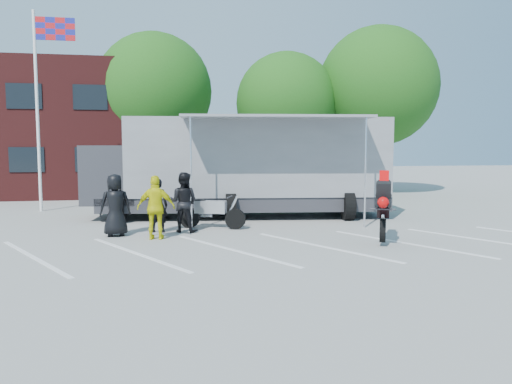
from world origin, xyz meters
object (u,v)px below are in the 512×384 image
object	(u,v)px
tree_right	(378,87)
stunt_bike_rider	(383,241)
parked_motorcycle	(212,229)
flagpole	(43,86)
spectator_hivis	(156,207)
transporter_truck	(244,217)
tree_mid	(286,103)
spectator_leather_a	(115,205)
tree_left	(154,91)
spectator_leather_c	(184,202)
spectator_leather_b	(158,205)

from	to	relation	value
tree_right	stunt_bike_rider	bearing A→B (deg)	-112.91
parked_motorcycle	stunt_bike_rider	world-z (taller)	stunt_bike_rider
flagpole	spectator_hivis	distance (m)	9.39
transporter_truck	parked_motorcycle	distance (m)	2.88
parked_motorcycle	tree_mid	bearing A→B (deg)	-4.68
tree_mid	spectator_leather_a	xyz separation A→B (m)	(-7.94, -11.41, -4.02)
tree_left	stunt_bike_rider	world-z (taller)	tree_left
tree_right	spectator_leather_a	bearing A→B (deg)	-139.87
tree_left	parked_motorcycle	bearing A→B (deg)	-80.27
tree_left	spectator_leather_a	distance (m)	13.28
tree_mid	tree_right	world-z (taller)	tree_right
parked_motorcycle	spectator_leather_a	bearing A→B (deg)	126.73
tree_left	spectator_leather_c	distance (m)	12.93
stunt_bike_rider	spectator_leather_a	world-z (taller)	spectator_leather_a
flagpole	spectator_leather_b	size ratio (longest dim) A/B	4.79
spectator_leather_c	spectator_leather_a	bearing A→B (deg)	33.73
flagpole	transporter_truck	bearing A→B (deg)	-21.85
tree_left	spectator_leather_c	size ratio (longest dim) A/B	4.67
tree_mid	spectator_leather_b	world-z (taller)	tree_mid
tree_mid	flagpole	bearing A→B (deg)	-156.03
transporter_truck	spectator_hivis	size ratio (longest dim) A/B	6.31
tree_left	spectator_hivis	distance (m)	13.93
tree_left	spectator_hivis	xyz separation A→B (m)	(0.25, -13.13, -4.65)
transporter_truck	spectator_leather_c	size ratio (longest dim) A/B	6.23
transporter_truck	stunt_bike_rider	world-z (taller)	transporter_truck
tree_right	transporter_truck	xyz separation A→B (m)	(-8.57, -7.58, -5.88)
tree_left	transporter_truck	size ratio (longest dim) A/B	0.75
flagpole	spectator_leather_a	bearing A→B (deg)	-62.71
spectator_leather_a	transporter_truck	bearing A→B (deg)	-151.48
spectator_leather_b	flagpole	bearing A→B (deg)	-40.35
tree_left	tree_mid	world-z (taller)	tree_left
spectator_leather_b	spectator_leather_a	bearing A→B (deg)	32.88
flagpole	spectator_leather_c	bearing A→B (deg)	-48.63
flagpole	spectator_leather_b	bearing A→B (deg)	-52.78
flagpole	spectator_leather_b	distance (m)	8.58
tree_right	stunt_bike_rider	size ratio (longest dim) A/B	4.34
flagpole	tree_left	distance (m)	7.37
spectator_hivis	flagpole	bearing A→B (deg)	-49.95
tree_mid	stunt_bike_rider	world-z (taller)	tree_mid
tree_right	spectator_leather_b	distance (m)	16.50
tree_left	parked_motorcycle	xyz separation A→B (m)	(1.98, -11.57, -5.57)
parked_motorcycle	spectator_leather_b	xyz separation A→B (m)	(-1.71, -0.39, 0.84)
flagpole	tree_mid	world-z (taller)	flagpole
tree_left	spectator_leather_b	bearing A→B (deg)	-88.67
spectator_leather_b	tree_mid	bearing A→B (deg)	-109.10
tree_left	tree_right	size ratio (longest dim) A/B	0.95
parked_motorcycle	spectator_leather_c	size ratio (longest dim) A/B	1.21
spectator_leather_b	spectator_leather_c	bearing A→B (deg)	-172.63
flagpole	spectator_leather_c	size ratio (longest dim) A/B	4.33
tree_right	transporter_truck	distance (m)	12.86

